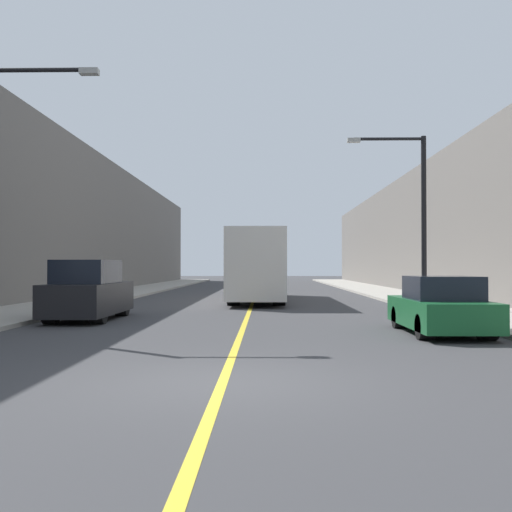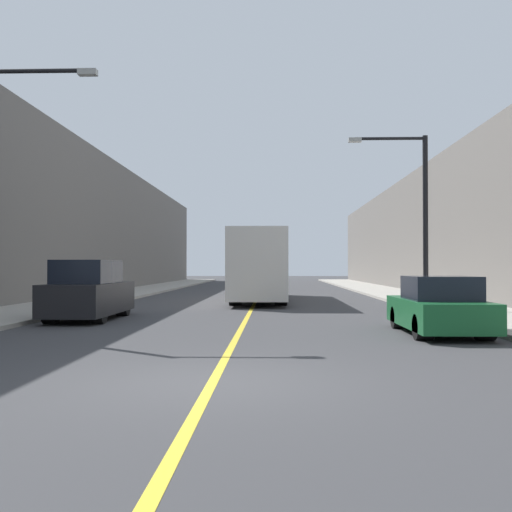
% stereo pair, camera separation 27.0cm
% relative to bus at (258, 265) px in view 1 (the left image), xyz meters
% --- Properties ---
extents(ground_plane, '(200.00, 200.00, 0.00)m').
position_rel_bus_xyz_m(ground_plane, '(-0.21, -21.47, -1.82)').
color(ground_plane, '#38383A').
extents(sidewalk_left, '(3.68, 72.00, 0.13)m').
position_rel_bus_xyz_m(sidewalk_left, '(-8.50, 8.53, -1.75)').
color(sidewalk_left, '#9E998E').
rests_on(sidewalk_left, ground).
extents(sidewalk_right, '(3.68, 72.00, 0.13)m').
position_rel_bus_xyz_m(sidewalk_right, '(8.07, 8.53, -1.75)').
color(sidewalk_right, '#9E998E').
rests_on(sidewalk_right, ground).
extents(building_row_left, '(4.00, 72.00, 9.10)m').
position_rel_bus_xyz_m(building_row_left, '(-12.33, 8.53, 2.74)').
color(building_row_left, '#66605B').
rests_on(building_row_left, ground).
extents(building_row_right, '(4.00, 72.00, 8.05)m').
position_rel_bus_xyz_m(building_row_right, '(11.91, 8.53, 2.21)').
color(building_row_right, '#66605B').
rests_on(building_row_right, ground).
extents(road_center_line, '(0.16, 72.00, 0.01)m').
position_rel_bus_xyz_m(road_center_line, '(-0.21, 8.53, -1.81)').
color(road_center_line, gold).
rests_on(road_center_line, ground).
extents(bus, '(2.59, 12.29, 3.40)m').
position_rel_bus_xyz_m(bus, '(0.00, 0.00, 0.00)').
color(bus, silver).
rests_on(bus, ground).
extents(parked_suv_left, '(1.86, 4.77, 1.95)m').
position_rel_bus_xyz_m(parked_suv_left, '(-5.36, -11.05, -0.92)').
color(parked_suv_left, black).
rests_on(parked_suv_left, ground).
extents(car_right_near, '(1.85, 4.33, 1.50)m').
position_rel_bus_xyz_m(car_right_near, '(4.96, -14.92, -1.14)').
color(car_right_near, '#145128').
rests_on(car_right_near, ground).
extents(street_lamp_right, '(3.05, 0.24, 6.66)m').
position_rel_bus_xyz_m(street_lamp_right, '(6.22, -7.32, 2.22)').
color(street_lamp_right, black).
rests_on(street_lamp_right, sidewalk_right).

